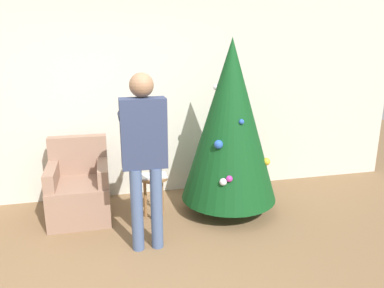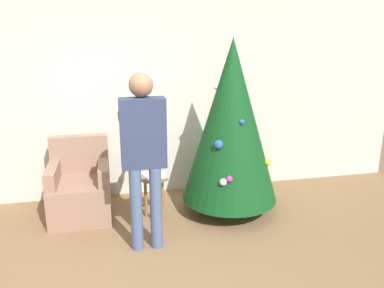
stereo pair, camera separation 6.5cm
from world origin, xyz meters
name	(u,v)px [view 1 (the left image)]	position (x,y,z in m)	size (l,w,h in m)	color
wall_back	(121,97)	(0.00, 2.23, 1.35)	(8.00, 0.06, 2.70)	beige
christmas_tree	(230,121)	(1.22, 1.40, 1.14)	(1.16, 1.16, 2.10)	brown
armchair	(80,190)	(-0.57, 1.66, 0.33)	(0.69, 0.76, 0.93)	#93705B
person_standing	(144,146)	(0.14, 0.80, 1.07)	(0.45, 0.57, 1.77)	#475B84
side_stool	(154,185)	(0.29, 1.39, 0.42)	(0.33, 0.33, 0.53)	olive
laptop	(154,176)	(0.29, 1.39, 0.54)	(0.31, 0.21, 0.02)	silver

